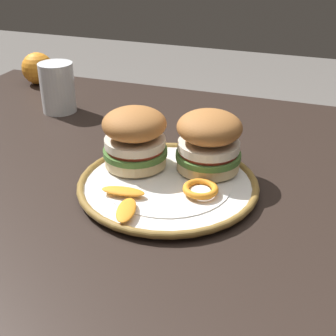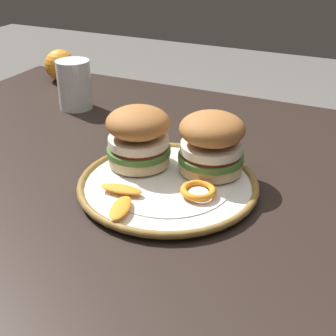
# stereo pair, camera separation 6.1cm
# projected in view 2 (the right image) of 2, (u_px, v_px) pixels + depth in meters

# --- Properties ---
(dining_table) EXTENTS (1.27, 1.03, 0.77)m
(dining_table) POSITION_uv_depth(u_px,v_px,m) (149.00, 242.00, 0.80)
(dining_table) COLOR black
(dining_table) RESTS_ON ground
(dinner_plate) EXTENTS (0.29, 0.29, 0.02)m
(dinner_plate) POSITION_uv_depth(u_px,v_px,m) (168.00, 185.00, 0.76)
(dinner_plate) COLOR white
(dinner_plate) RESTS_ON dining_table
(sandwich_half_left) EXTENTS (0.13, 0.13, 0.10)m
(sandwich_half_left) POSITION_uv_depth(u_px,v_px,m) (138.00, 135.00, 0.78)
(sandwich_half_left) COLOR beige
(sandwich_half_left) RESTS_ON dinner_plate
(sandwich_half_right) EXTENTS (0.14, 0.14, 0.10)m
(sandwich_half_right) POSITION_uv_depth(u_px,v_px,m) (212.00, 142.00, 0.76)
(sandwich_half_right) COLOR beige
(sandwich_half_right) RESTS_ON dinner_plate
(orange_peel_curled) EXTENTS (0.08, 0.08, 0.01)m
(orange_peel_curled) POSITION_uv_depth(u_px,v_px,m) (198.00, 191.00, 0.71)
(orange_peel_curled) COLOR orange
(orange_peel_curled) RESTS_ON dinner_plate
(orange_peel_strip_long) EXTENTS (0.04, 0.07, 0.01)m
(orange_peel_strip_long) POSITION_uv_depth(u_px,v_px,m) (123.00, 208.00, 0.67)
(orange_peel_strip_long) COLOR orange
(orange_peel_strip_long) RESTS_ON dinner_plate
(orange_peel_strip_short) EXTENTS (0.07, 0.03, 0.01)m
(orange_peel_strip_short) POSITION_uv_depth(u_px,v_px,m) (121.00, 189.00, 0.72)
(orange_peel_strip_short) COLOR orange
(orange_peel_strip_short) RESTS_ON dinner_plate
(drinking_glass) EXTENTS (0.08, 0.08, 0.11)m
(drinking_glass) POSITION_uv_depth(u_px,v_px,m) (75.00, 88.00, 1.07)
(drinking_glass) COLOR white
(drinking_glass) RESTS_ON dining_table
(whole_orange) EXTENTS (0.08, 0.08, 0.08)m
(whole_orange) POSITION_uv_depth(u_px,v_px,m) (60.00, 65.00, 1.26)
(whole_orange) COLOR orange
(whole_orange) RESTS_ON dining_table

